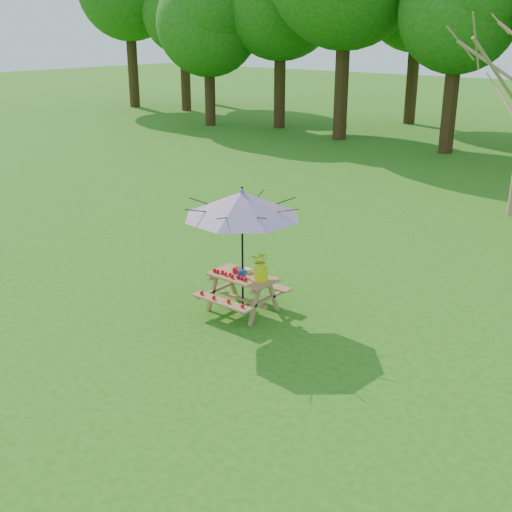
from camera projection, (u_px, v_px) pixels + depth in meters
The scene contains 5 objects.
picnic_table at pixel (243, 294), 11.25m from camera, with size 1.20×1.32×0.67m.
patio_umbrella at pixel (242, 204), 10.70m from camera, with size 2.52×2.52×2.25m.
produce_bins at pixel (242, 272), 11.16m from camera, with size 0.29×0.35×0.13m.
tomatoes_row at pixel (229, 275), 11.08m from camera, with size 0.77×0.13×0.07m, color red, non-canonical shape.
flower_bucket at pixel (261, 265), 10.83m from camera, with size 0.40×0.37×0.53m.
Camera 1 is at (8.08, -3.88, 4.75)m, focal length 45.00 mm.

